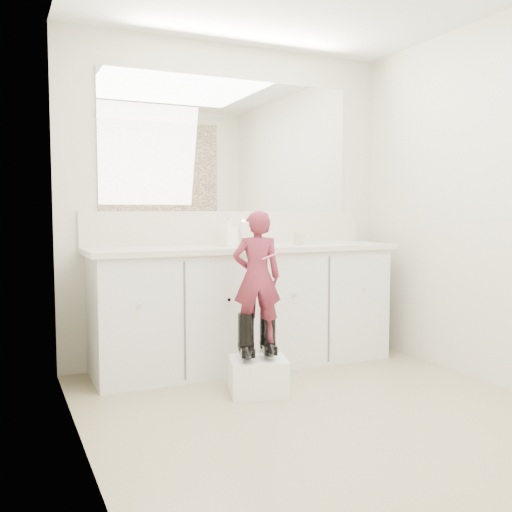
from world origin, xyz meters
name	(u,v)px	position (x,y,z in m)	size (l,w,h in m)	color
floor	(334,420)	(0.00, 0.00, 0.00)	(3.00, 3.00, 0.00)	#837356
wall_back	(231,203)	(0.00, 1.50, 1.20)	(2.60, 2.60, 0.00)	beige
wall_left	(84,198)	(-1.30, 0.00, 1.20)	(3.00, 3.00, 0.00)	beige
vanity_cabinet	(245,308)	(0.00, 1.23, 0.42)	(2.20, 0.55, 0.85)	silver
countertop	(246,248)	(0.00, 1.21, 0.87)	(2.28, 0.58, 0.04)	beige
backsplash	(232,228)	(0.00, 1.49, 1.02)	(2.28, 0.03, 0.25)	beige
mirror	(231,146)	(0.00, 1.49, 1.64)	(2.00, 0.02, 1.00)	white
faucet	(237,238)	(0.00, 1.38, 0.94)	(0.08, 0.08, 0.10)	silver
cup	(299,238)	(0.43, 1.19, 0.94)	(0.10, 0.10, 0.09)	#C5B39E
soap_bottle	(229,231)	(-0.12, 1.25, 1.00)	(0.10, 0.10, 0.22)	white
step_stool	(258,376)	(-0.19, 0.58, 0.11)	(0.35, 0.29, 0.22)	white
boot_left	(246,336)	(-0.26, 0.60, 0.37)	(0.11, 0.19, 0.29)	black
boot_right	(268,334)	(-0.11, 0.60, 0.37)	(0.11, 0.19, 0.29)	black
toddler	(257,277)	(-0.19, 0.60, 0.73)	(0.30, 0.20, 0.82)	#AE3553
toothbrush	(273,255)	(-0.12, 0.52, 0.87)	(0.01, 0.01, 0.14)	pink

